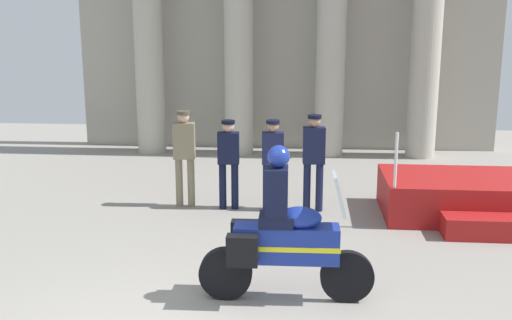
{
  "coord_description": "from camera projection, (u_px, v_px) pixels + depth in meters",
  "views": [
    {
      "loc": [
        1.49,
        -5.21,
        3.23
      ],
      "look_at": [
        0.73,
        3.24,
        1.32
      ],
      "focal_mm": 41.91,
      "sensor_mm": 36.0,
      "label": 1
    }
  ],
  "objects": [
    {
      "name": "reviewing_stand",
      "position": [
        488.0,
        199.0,
        10.24
      ],
      "size": [
        3.56,
        2.27,
        1.59
      ],
      "color": "#A51919",
      "rests_on": "ground_plane"
    },
    {
      "name": "motorcycle_with_rider",
      "position": [
        280.0,
        237.0,
        7.03
      ],
      "size": [
        2.09,
        0.71,
        1.9
      ],
      "rotation": [
        0.0,
        0.0,
        0.02
      ],
      "color": "black",
      "rests_on": "ground_plane"
    },
    {
      "name": "officer_in_row_3",
      "position": [
        314.0,
        155.0,
        10.45
      ],
      "size": [
        0.4,
        0.25,
        1.73
      ],
      "rotation": [
        0.0,
        0.0,
        3.22
      ],
      "color": "#141938",
      "rests_on": "ground_plane"
    },
    {
      "name": "officer_in_row_2",
      "position": [
        273.0,
        157.0,
        10.56
      ],
      "size": [
        0.4,
        0.25,
        1.62
      ],
      "rotation": [
        0.0,
        0.0,
        3.22
      ],
      "color": "#191E42",
      "rests_on": "ground_plane"
    },
    {
      "name": "officer_in_row_0",
      "position": [
        184.0,
        151.0,
        10.72
      ],
      "size": [
        0.4,
        0.25,
        1.76
      ],
      "rotation": [
        0.0,
        0.0,
        3.22
      ],
      "color": "#7A7056",
      "rests_on": "ground_plane"
    },
    {
      "name": "officer_in_row_1",
      "position": [
        229.0,
        157.0,
        10.58
      ],
      "size": [
        0.4,
        0.25,
        1.61
      ],
      "rotation": [
        0.0,
        0.0,
        3.22
      ],
      "color": "black",
      "rests_on": "ground_plane"
    }
  ]
}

